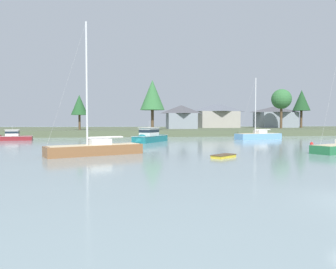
{
  "coord_description": "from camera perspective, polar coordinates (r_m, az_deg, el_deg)",
  "views": [
    {
      "loc": [
        -9.67,
        -11.27,
        3.32
      ],
      "look_at": [
        -4.65,
        27.27,
        1.69
      ],
      "focal_mm": 33.99,
      "sensor_mm": 36.0,
      "label": 1
    }
  ],
  "objects": [
    {
      "name": "shore_tree_right",
      "position": [
        94.09,
        19.67,
        5.96
      ],
      "size": [
        5.5,
        5.5,
        10.9
      ],
      "color": "brown",
      "rests_on": "far_shore_bank"
    },
    {
      "name": "cruiser_maroon",
      "position": [
        60.86,
        -26.43,
        -0.56
      ],
      "size": [
        6.78,
        2.9,
        3.29
      ],
      "color": "maroon",
      "rests_on": "ground"
    },
    {
      "name": "shore_tree_center_left",
      "position": [
        72.46,
        -2.82,
        7.05
      ],
      "size": [
        5.54,
        5.54,
        11.32
      ],
      "color": "brown",
      "rests_on": "far_shore_bank"
    },
    {
      "name": "cottage_hillside",
      "position": [
        99.35,
        8.94,
        3.46
      ],
      "size": [
        12.63,
        8.45,
        7.49
      ],
      "color": "#9E998E",
      "rests_on": "far_shore_bank"
    },
    {
      "name": "sailboat_wood",
      "position": [
        32.03,
        -12.94,
        -3.08
      ],
      "size": [
        9.49,
        6.02,
        13.49
      ],
      "color": "brown",
      "rests_on": "ground"
    },
    {
      "name": "mooring_buoy_red",
      "position": [
        50.07,
        24.37,
        -1.52
      ],
      "size": [
        0.47,
        0.47,
        0.52
      ],
      "color": "red",
      "rests_on": "ground"
    },
    {
      "name": "cottage_behind_trees",
      "position": [
        84.68,
        2.42,
        3.24
      ],
      "size": [
        8.19,
        6.5,
        6.26
      ],
      "color": "gray",
      "rests_on": "far_shore_bank"
    },
    {
      "name": "shore_tree_far_right",
      "position": [
        106.2,
        22.83,
        5.63
      ],
      "size": [
        5.17,
        5.17,
        11.57
      ],
      "color": "brown",
      "rests_on": "far_shore_bank"
    },
    {
      "name": "dinghy_yellow",
      "position": [
        29.32,
        9.93,
        -3.92
      ],
      "size": [
        2.76,
        2.59,
        0.41
      ],
      "color": "gold",
      "rests_on": "ground"
    },
    {
      "name": "far_shore_bank",
      "position": [
        90.93,
        -1.31,
        0.73
      ],
      "size": [
        186.31,
        47.95,
        1.32
      ],
      "primitive_type": "cube",
      "color": "#4C563D",
      "rests_on": "ground"
    },
    {
      "name": "shore_tree_left_mid",
      "position": [
        76.8,
        -15.61,
        5.1
      ],
      "size": [
        3.82,
        3.82,
        8.13
      ],
      "color": "brown",
      "rests_on": "far_shore_bank"
    },
    {
      "name": "cruiser_teal",
      "position": [
        50.14,
        -3.61,
        -0.76
      ],
      "size": [
        6.69,
        8.62,
        4.25
      ],
      "color": "#196B70",
      "rests_on": "ground"
    },
    {
      "name": "sailboat_skyblue",
      "position": [
        60.91,
        15.89,
        -0.56
      ],
      "size": [
        9.26,
        5.0,
        11.94
      ],
      "color": "#669ECC",
      "rests_on": "ground"
    },
    {
      "name": "cottage_eastern",
      "position": [
        106.61,
        18.68,
        3.08
      ],
      "size": [
        12.23,
        9.24,
        6.77
      ],
      "color": "gray",
      "rests_on": "far_shore_bank"
    }
  ]
}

